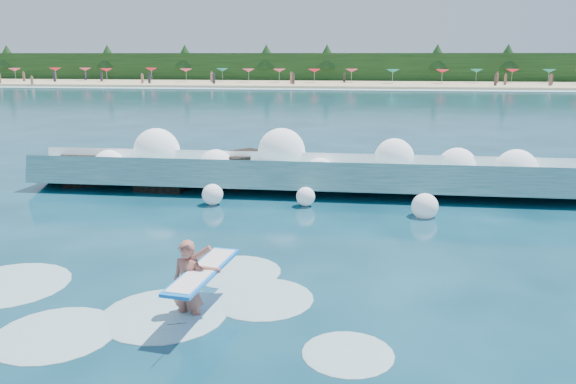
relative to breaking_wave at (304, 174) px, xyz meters
name	(u,v)px	position (x,y,z in m)	size (l,w,h in m)	color
ground	(215,259)	(-1.39, -7.28, -0.58)	(200.00, 200.00, 0.00)	#072B3A
beach	(340,84)	(-1.39, 70.72, -0.38)	(140.00, 20.00, 0.40)	tan
wet_band	(337,89)	(-1.39, 59.72, -0.54)	(140.00, 5.00, 0.08)	silver
treeline	(342,68)	(-1.39, 80.72, 1.92)	(140.00, 4.00, 5.00)	black
breaking_wave	(304,174)	(0.00, 0.00, 0.00)	(19.40, 2.96, 1.67)	teal
rock_cluster	(161,172)	(-5.43, 0.30, -0.15)	(8.38, 3.20, 1.37)	black
surfer_with_board	(192,283)	(-1.05, -10.26, 0.06)	(1.07, 2.93, 1.76)	#A45D4C
wave_spray	(300,161)	(-0.15, -0.01, 0.46)	(15.50, 4.66, 2.25)	white
surf_foam	(139,301)	(-2.29, -9.80, -0.58)	(9.24, 5.34, 0.13)	silver
beach_umbrellas	(340,71)	(-1.52, 72.62, 1.67)	(112.21, 6.66, 0.50)	#D63F61
beachgoers	(379,80)	(4.62, 66.39, 0.45)	(106.89, 12.82, 1.93)	#3F332D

